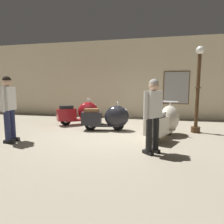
{
  "coord_description": "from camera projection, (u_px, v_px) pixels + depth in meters",
  "views": [
    {
      "loc": [
        1.4,
        -5.54,
        1.45
      ],
      "look_at": [
        0.03,
        0.8,
        0.6
      ],
      "focal_mm": 30.53,
      "sensor_mm": 36.0,
      "label": 1
    }
  ],
  "objects": [
    {
      "name": "ground_plane",
      "position": [
        106.0,
        135.0,
        5.85
      ],
      "size": [
        60.0,
        60.0,
        0.0
      ],
      "primitive_type": "plane",
      "color": "gray"
    },
    {
      "name": "showroom_back_wall",
      "position": [
        124.0,
        79.0,
        9.07
      ],
      "size": [
        18.0,
        0.24,
        3.64
      ],
      "color": "beige",
      "rests_on": "ground"
    },
    {
      "name": "scooter_0",
      "position": [
        82.0,
        113.0,
        7.44
      ],
      "size": [
        1.56,
        1.36,
        0.99
      ],
      "rotation": [
        0.0,
        0.0,
        0.66
      ],
      "color": "black",
      "rests_on": "ground"
    },
    {
      "name": "scooter_1",
      "position": [
        109.0,
        118.0,
        6.34
      ],
      "size": [
        1.63,
        0.73,
        0.96
      ],
      "rotation": [
        0.0,
        0.0,
        0.19
      ],
      "color": "black",
      "rests_on": "ground"
    },
    {
      "name": "scooter_2",
      "position": [
        166.0,
        121.0,
        5.51
      ],
      "size": [
        1.15,
        1.74,
        1.04
      ],
      "rotation": [
        0.0,
        0.0,
        1.14
      ],
      "color": "black",
      "rests_on": "ground"
    },
    {
      "name": "lamppost",
      "position": [
        198.0,
        90.0,
        5.95
      ],
      "size": [
        0.28,
        0.28,
        2.69
      ],
      "color": "#472D19",
      "rests_on": "ground"
    },
    {
      "name": "visitor_0",
      "position": [
        8.0,
        104.0,
        4.94
      ],
      "size": [
        0.33,
        0.58,
        1.73
      ],
      "rotation": [
        0.0,
        0.0,
        0.18
      ],
      "color": "black",
      "rests_on": "ground"
    },
    {
      "name": "visitor_1",
      "position": [
        153.0,
        111.0,
        4.06
      ],
      "size": [
        0.41,
        0.43,
        1.62
      ],
      "rotation": [
        0.0,
        0.0,
        2.42
      ],
      "color": "black",
      "rests_on": "ground"
    }
  ]
}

